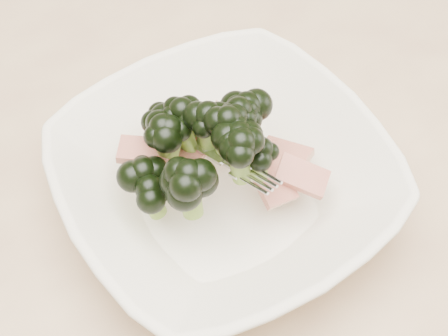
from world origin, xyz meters
The scene contains 1 object.
broccoli_dish centered at (0.08, 0.06, 0.79)m, with size 0.29×0.29×0.12m.
Camera 1 is at (-0.05, -0.20, 1.21)m, focal length 50.00 mm.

